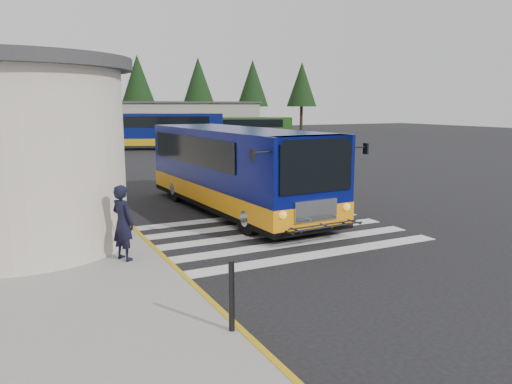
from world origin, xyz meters
name	(u,v)px	position (x,y,z in m)	size (l,w,h in m)	color
ground	(270,227)	(0.00, 0.00, 0.00)	(140.00, 140.00, 0.00)	black
curb_strip	(115,212)	(-4.05, 4.00, 0.08)	(0.12, 34.00, 0.16)	gold
crosswalk	(268,234)	(-0.50, -0.80, 0.01)	(8.00, 5.35, 0.01)	silver
depot_building	(139,121)	(6.00, 42.00, 2.11)	(26.40, 8.40, 4.20)	gray
tree_line	(124,81)	(6.29, 50.00, 6.77)	(58.40, 4.40, 10.00)	black
transit_bus	(236,172)	(-0.01, 2.61, 1.42)	(3.84, 10.65, 2.97)	#070E5B
pedestrian_a	(123,223)	(-4.95, -1.86, 1.05)	(0.66, 0.43, 1.80)	black
pedestrian_b	(48,222)	(-6.50, -0.54, 0.95)	(0.77, 0.60, 1.59)	black
bollard	(232,296)	(-4.20, -6.50, 0.74)	(0.10, 0.10, 1.19)	black
far_bus_a	(163,129)	(5.02, 29.10, 1.73)	(10.68, 6.40, 2.66)	#070F52
far_bus_b	(249,128)	(15.11, 32.83, 1.44)	(8.90, 5.38, 2.22)	#1C4913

